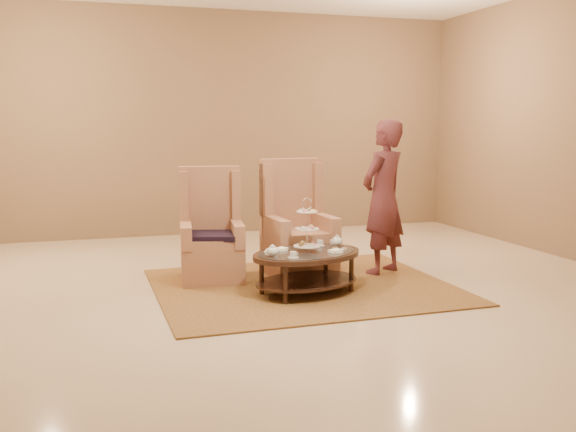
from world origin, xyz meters
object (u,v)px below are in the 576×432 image
object	(u,v)px
armchair_left	(211,242)
armchair_right	(296,236)
tea_table	(307,259)
person	(383,198)

from	to	relation	value
armchair_left	armchair_right	distance (m)	0.99
armchair_right	tea_table	bearing A→B (deg)	-104.29
armchair_left	armchair_right	xyz separation A→B (m)	(0.99, -0.03, 0.02)
tea_table	person	bearing A→B (deg)	11.00
person	tea_table	bearing A→B (deg)	-1.92
armchair_left	armchair_right	size ratio (longest dim) A/B	0.95
armchair_right	person	xyz separation A→B (m)	(0.97, -0.29, 0.45)
tea_table	armchair_left	xyz separation A→B (m)	(-0.82, 0.93, 0.06)
armchair_left	person	world-z (taller)	person
armchair_right	person	bearing A→B (deg)	-19.83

